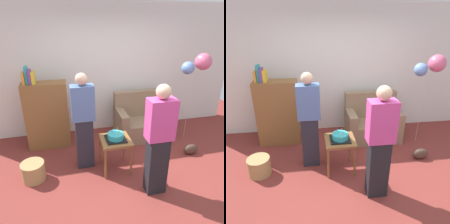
{
  "view_description": "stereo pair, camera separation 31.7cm",
  "coord_description": "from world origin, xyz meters",
  "views": [
    {
      "loc": [
        -0.89,
        -2.38,
        2.32
      ],
      "look_at": [
        -0.17,
        0.72,
        0.95
      ],
      "focal_mm": 33.76,
      "sensor_mm": 36.0,
      "label": 1
    },
    {
      "loc": [
        -0.58,
        -2.43,
        2.32
      ],
      "look_at": [
        -0.17,
        0.72,
        0.95
      ],
      "focal_mm": 33.76,
      "sensor_mm": 36.0,
      "label": 2
    }
  ],
  "objects": [
    {
      "name": "couch",
      "position": [
        0.66,
        1.48,
        0.34
      ],
      "size": [
        1.1,
        0.7,
        0.96
      ],
      "color": "#8C7054",
      "rests_on": "ground_plane"
    },
    {
      "name": "ground_plane",
      "position": [
        0.0,
        0.0,
        0.0
      ],
      "size": [
        8.0,
        8.0,
        0.0
      ],
      "primitive_type": "plane",
      "color": "maroon"
    },
    {
      "name": "balloon_bunch",
      "position": [
        1.6,
        1.14,
        1.59
      ],
      "size": [
        0.52,
        0.37,
        1.79
      ],
      "color": "silver",
      "rests_on": "ground_plane"
    },
    {
      "name": "birthday_cake",
      "position": [
        -0.17,
        0.47,
        0.63
      ],
      "size": [
        0.32,
        0.32,
        0.17
      ],
      "color": "black",
      "rests_on": "side_table"
    },
    {
      "name": "wall_back",
      "position": [
        0.0,
        2.05,
        1.35
      ],
      "size": [
        6.0,
        0.1,
        2.7
      ],
      "primitive_type": "cube",
      "color": "silver",
      "rests_on": "ground_plane"
    },
    {
      "name": "bookshelf",
      "position": [
        -1.27,
        1.52,
        0.67
      ],
      "size": [
        0.8,
        0.36,
        1.61
      ],
      "color": "brown",
      "rests_on": "ground_plane"
    },
    {
      "name": "side_table",
      "position": [
        -0.17,
        0.47,
        0.49
      ],
      "size": [
        0.48,
        0.48,
        0.58
      ],
      "color": "brown",
      "rests_on": "ground_plane"
    },
    {
      "name": "wicker_basket",
      "position": [
        -1.49,
        0.51,
        0.15
      ],
      "size": [
        0.36,
        0.36,
        0.3
      ],
      "primitive_type": "cylinder",
      "color": "#A88451",
      "rests_on": "ground_plane"
    },
    {
      "name": "person_blowing_candles",
      "position": [
        -0.64,
        0.69,
        0.83
      ],
      "size": [
        0.36,
        0.22,
        1.63
      ],
      "rotation": [
        0.0,
        0.0,
        -0.17
      ],
      "color": "#23232D",
      "rests_on": "ground_plane"
    },
    {
      "name": "handbag",
      "position": [
        1.32,
        0.57,
        0.1
      ],
      "size": [
        0.28,
        0.14,
        0.2
      ],
      "primitive_type": "ellipsoid",
      "color": "#473328",
      "rests_on": "ground_plane"
    },
    {
      "name": "person_holding_cake",
      "position": [
        0.27,
        -0.14,
        0.83
      ],
      "size": [
        0.36,
        0.22,
        1.63
      ],
      "rotation": [
        0.0,
        0.0,
        3.29
      ],
      "color": "black",
      "rests_on": "ground_plane"
    }
  ]
}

